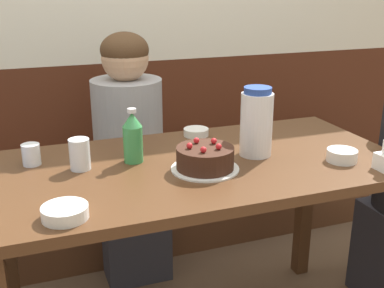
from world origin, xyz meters
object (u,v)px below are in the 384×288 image
object	(u,v)px
water_pitcher	(256,122)
bowl_side_dish	(65,212)
bench_seat	(142,206)
glass_water_tall	(31,155)
birthday_cake	(204,159)
glass_tumbler_short	(80,154)
bowl_soup_white	(196,132)
soju_bottle	(133,137)
person_teal_shirt	(130,164)
bowl_rice_small	(342,155)

from	to	relation	value
water_pitcher	bowl_side_dish	world-z (taller)	water_pitcher
bench_seat	glass_water_tall	distance (m)	1.03
birthday_cake	glass_tumbler_short	bearing A→B (deg)	159.23
bowl_soup_white	glass_tumbler_short	size ratio (longest dim) A/B	0.96
bench_seat	bowl_side_dish	xyz separation A→B (m)	(-0.47, -1.09, 0.57)
soju_bottle	bowl_soup_white	xyz separation A→B (m)	(0.30, 0.20, -0.07)
glass_water_tall	glass_tumbler_short	world-z (taller)	glass_tumbler_short
bowl_soup_white	person_teal_shirt	world-z (taller)	person_teal_shirt
glass_tumbler_short	bowl_rice_small	bearing A→B (deg)	-15.33
soju_bottle	glass_water_tall	xyz separation A→B (m)	(-0.33, 0.09, -0.05)
birthday_cake	bowl_side_dish	world-z (taller)	birthday_cake
bench_seat	glass_tumbler_short	world-z (taller)	glass_tumbler_short
glass_water_tall	bowl_rice_small	bearing A→B (deg)	-18.28
bench_seat	birthday_cake	world-z (taller)	birthday_cake
bench_seat	bowl_rice_small	bearing A→B (deg)	-64.57
glass_tumbler_short	person_teal_shirt	distance (m)	0.67
glass_tumbler_short	glass_water_tall	bearing A→B (deg)	146.84
soju_bottle	bowl_rice_small	bearing A→B (deg)	-19.85
bench_seat	bowl_soup_white	distance (m)	0.80
bowl_soup_white	soju_bottle	bearing A→B (deg)	-146.88
birthday_cake	bowl_side_dish	size ratio (longest dim) A/B	1.83
soju_bottle	bowl_soup_white	distance (m)	0.37
bowl_rice_small	person_teal_shirt	distance (m)	1.00
birthday_cake	bowl_rice_small	world-z (taller)	birthday_cake
bench_seat	soju_bottle	xyz separation A→B (m)	(-0.20, -0.75, 0.64)
birthday_cake	water_pitcher	bearing A→B (deg)	18.68
bowl_soup_white	bowl_side_dish	size ratio (longest dim) A/B	0.82
water_pitcher	bowl_side_dish	size ratio (longest dim) A/B	1.99
water_pitcher	glass_water_tall	size ratio (longest dim) A/B	3.38
water_pitcher	person_teal_shirt	distance (m)	0.77
bowl_rice_small	soju_bottle	bearing A→B (deg)	160.15
person_teal_shirt	bowl_side_dish	bearing A→B (deg)	-22.63
bowl_soup_white	glass_water_tall	world-z (taller)	glass_water_tall
bench_seat	birthday_cake	xyz separation A→B (m)	(-0.00, -0.90, 0.59)
bowl_soup_white	bowl_rice_small	world-z (taller)	bowl_rice_small
bowl_rice_small	bowl_side_dish	distance (m)	0.95
bench_seat	person_teal_shirt	world-z (taller)	person_teal_shirt
glass_water_tall	person_teal_shirt	size ratio (longest dim) A/B	0.06
water_pitcher	bowl_soup_white	xyz separation A→B (m)	(-0.12, 0.28, -0.11)
bowl_side_dish	glass_tumbler_short	distance (m)	0.35
glass_water_tall	person_teal_shirt	distance (m)	0.67
glass_water_tall	water_pitcher	bearing A→B (deg)	-12.45
bowl_side_dish	glass_water_tall	distance (m)	0.44
soju_bottle	bowl_rice_small	size ratio (longest dim) A/B	1.81
bench_seat	bowl_soup_white	bearing A→B (deg)	-79.64
bowl_rice_small	bowl_side_dish	xyz separation A→B (m)	(-0.94, -0.10, -0.00)
bowl_rice_small	glass_water_tall	size ratio (longest dim) A/B	1.43
birthday_cake	bench_seat	bearing A→B (deg)	89.81
bench_seat	bowl_rice_small	size ratio (longest dim) A/B	25.64
water_pitcher	bowl_rice_small	distance (m)	0.32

